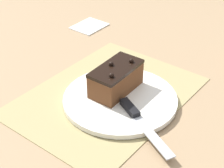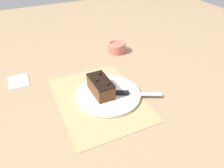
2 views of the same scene
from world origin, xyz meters
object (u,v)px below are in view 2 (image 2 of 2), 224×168
(chocolate_cake, at_px, (101,86))
(serving_knife, at_px, (129,93))
(small_bowl, at_px, (117,47))
(cake_plate, at_px, (108,94))

(chocolate_cake, xyz_separation_m, serving_knife, (0.06, 0.11, -0.03))
(chocolate_cake, height_order, small_bowl, chocolate_cake)
(cake_plate, relative_size, chocolate_cake, 1.96)
(serving_knife, distance_m, small_bowl, 0.42)
(cake_plate, xyz_separation_m, serving_knife, (0.04, 0.08, 0.01))
(chocolate_cake, distance_m, small_bowl, 0.42)
(serving_knife, bearing_deg, chocolate_cake, -93.90)
(chocolate_cake, height_order, serving_knife, chocolate_cake)
(cake_plate, height_order, serving_knife, serving_knife)
(cake_plate, distance_m, serving_knife, 0.09)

